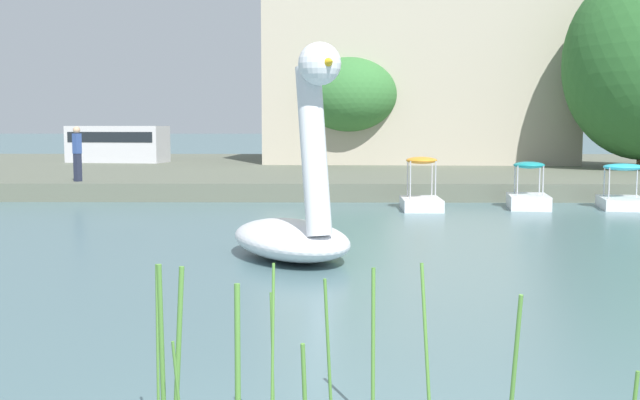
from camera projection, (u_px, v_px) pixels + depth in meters
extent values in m
cube|color=#5B6051|center=(339.00, 170.00, 36.75)|extent=(114.02, 26.42, 0.58)
ellipsoid|color=white|center=(290.00, 239.00, 13.61)|extent=(3.01, 3.69, 0.68)
cylinder|color=white|center=(314.00, 151.00, 12.52)|extent=(0.77, 0.99, 2.84)
sphere|color=white|center=(320.00, 64.00, 12.17)|extent=(0.93, 0.93, 0.70)
cone|color=yellow|center=(327.00, 62.00, 11.92)|extent=(0.54, 0.57, 0.38)
cube|color=white|center=(421.00, 204.00, 21.57)|extent=(1.11, 1.89, 0.33)
ellipsoid|color=orange|center=(422.00, 160.00, 21.45)|extent=(0.89, 1.06, 0.20)
cylinder|color=#B7B7BF|center=(408.00, 178.00, 21.93)|extent=(0.04, 0.04, 1.07)
cylinder|color=#B7B7BF|center=(432.00, 178.00, 21.91)|extent=(0.04, 0.04, 1.07)
cylinder|color=#B7B7BF|center=(410.00, 180.00, 21.10)|extent=(0.04, 0.04, 1.07)
cylinder|color=#B7B7BF|center=(436.00, 180.00, 21.08)|extent=(0.04, 0.04, 1.07)
cube|color=white|center=(528.00, 202.00, 21.90)|extent=(1.35, 1.94, 0.40)
ellipsoid|color=teal|center=(529.00, 165.00, 21.80)|extent=(1.01, 1.10, 0.20)
cylinder|color=#B7B7BF|center=(515.00, 179.00, 22.28)|extent=(0.04, 0.04, 0.86)
cylinder|color=#B7B7BF|center=(540.00, 179.00, 22.17)|extent=(0.04, 0.04, 0.86)
cylinder|color=#B7B7BF|center=(517.00, 181.00, 21.51)|extent=(0.04, 0.04, 0.86)
cylinder|color=#B7B7BF|center=(543.00, 181.00, 21.40)|extent=(0.04, 0.04, 0.86)
cube|color=white|center=(622.00, 203.00, 21.88)|extent=(1.54, 2.10, 0.32)
ellipsoid|color=#2DB7D1|center=(624.00, 167.00, 21.78)|extent=(1.29, 1.20, 0.20)
cylinder|color=#B7B7BF|center=(604.00, 181.00, 22.30)|extent=(0.04, 0.04, 0.88)
cylinder|color=#B7B7BF|center=(637.00, 182.00, 22.13)|extent=(0.04, 0.04, 0.88)
cylinder|color=#B7B7BF|center=(609.00, 183.00, 21.51)|extent=(0.04, 0.04, 0.88)
cylinder|color=#4C3823|center=(348.00, 135.00, 35.35)|extent=(0.44, 0.44, 2.78)
ellipsoid|color=#387538|center=(349.00, 95.00, 35.18)|extent=(5.74, 5.56, 3.45)
cube|color=#23283D|center=(78.00, 168.00, 24.67)|extent=(0.26, 0.27, 0.90)
cube|color=#334C8C|center=(77.00, 144.00, 24.59)|extent=(0.29, 0.29, 0.65)
sphere|color=tan|center=(77.00, 130.00, 24.55)|extent=(0.23, 0.23, 0.23)
cube|color=silver|center=(118.00, 144.00, 37.97)|extent=(5.07, 2.61, 1.81)
cube|color=black|center=(118.00, 137.00, 37.94)|extent=(4.70, 2.58, 0.51)
cube|color=#B2A893|center=(414.00, 69.00, 40.63)|extent=(15.29, 13.24, 9.71)
cylinder|color=#4C7F33|center=(158.00, 362.00, 5.35)|extent=(0.03, 0.06, 1.39)
cylinder|color=#4C7F33|center=(273.00, 368.00, 5.59)|extent=(0.04, 0.05, 1.14)
cylinder|color=#4C7F33|center=(238.00, 396.00, 4.65)|extent=(0.04, 0.07, 1.40)
cylinder|color=#4C7F33|center=(272.00, 363.00, 5.29)|extent=(0.03, 0.16, 1.40)
cylinder|color=#4C7F33|center=(177.00, 384.00, 4.74)|extent=(0.12, 0.07, 1.49)
cylinder|color=#4C7F33|center=(428.00, 383.00, 4.74)|extent=(0.10, 0.17, 1.49)
cylinder|color=#4C7F33|center=(329.00, 367.00, 5.38)|extent=(0.08, 0.14, 1.29)
cylinder|color=#4C7F33|center=(373.00, 347.00, 5.96)|extent=(0.04, 0.08, 1.25)
cylinder|color=#4C7F33|center=(163.00, 381.00, 4.75)|extent=(0.04, 0.16, 1.51)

